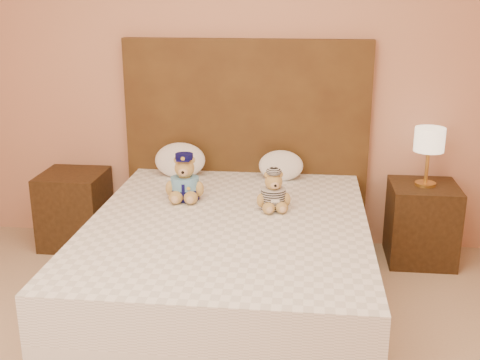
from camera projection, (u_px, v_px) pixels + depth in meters
name	position (u px, v px, depth m)	size (l,w,h in m)	color
bed	(228.00, 264.00, 3.55)	(1.60, 2.00, 0.55)	white
headboard	(246.00, 144.00, 4.36)	(1.75, 0.08, 1.50)	#533818
nightstand_left	(75.00, 209.00, 4.44)	(0.45, 0.45, 0.55)	#3B2612
nightstand_right	(421.00, 223.00, 4.17)	(0.45, 0.45, 0.55)	#3B2612
lamp	(429.00, 143.00, 4.00)	(0.20, 0.20, 0.40)	gold
teddy_police	(185.00, 177.00, 3.77)	(0.26, 0.24, 0.30)	#AD8A43
teddy_prisoner	(273.00, 190.00, 3.60)	(0.22, 0.21, 0.24)	#AD8A43
pillow_left	(180.00, 158.00, 4.26)	(0.36, 0.23, 0.26)	white
pillow_right	(281.00, 164.00, 4.19)	(0.31, 0.20, 0.22)	white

